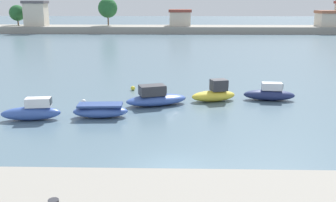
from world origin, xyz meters
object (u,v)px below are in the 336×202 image
Objects in this scene: mooring_buoy_2 at (133,88)px; moored_boat_2 at (156,98)px; moored_boat_0 at (32,112)px; moored_boat_3 at (215,94)px; mooring_buoy_0 at (84,101)px; moored_boat_4 at (269,94)px; moored_boat_1 at (100,111)px.

moored_boat_2 is at bearing -64.83° from mooring_buoy_2.
moored_boat_2 is (8.55, 4.22, -0.01)m from moored_boat_0.
moored_boat_3 is (4.90, 1.49, 0.04)m from moored_boat_2.
moored_boat_3 is at bearing 6.01° from mooring_buoy_0.
moored_boat_0 is 0.97× the size of moored_boat_4.
moored_boat_0 reaches higher than moored_boat_1.
moored_boat_3 is at bearing -2.39° from moored_boat_2.
moored_boat_3 is 8.31m from mooring_buoy_2.
moored_boat_3 reaches higher than moored_boat_4.
moored_boat_0 is 1.05× the size of moored_boat_3.
mooring_buoy_2 is at bearing 169.44° from moored_boat_4.
moored_boat_2 is 5.85m from mooring_buoy_2.
moored_boat_0 is at bearing -173.73° from moored_boat_1.
moored_boat_3 is 4.73m from moored_boat_4.
moored_boat_0 is 11.96× the size of mooring_buoy_0.
moored_boat_2 is 6.02m from mooring_buoy_0.
moored_boat_3 reaches higher than moored_boat_1.
mooring_buoy_2 reaches higher than mooring_buoy_0.
moored_boat_3 is (8.74, 4.91, 0.16)m from moored_boat_1.
mooring_buoy_0 is (2.56, 4.56, -0.44)m from moored_boat_0.
moored_boat_0 is 10.04× the size of mooring_buoy_2.
moored_boat_4 is 15.70m from mooring_buoy_0.
moored_boat_4 is (4.72, 0.39, -0.08)m from moored_boat_3.
moored_boat_1 reaches higher than mooring_buoy_0.
moored_boat_3 reaches higher than moored_boat_2.
moored_boat_4 is at bearing 18.09° from moored_boat_1.
mooring_buoy_0 is (-15.62, -1.54, -0.38)m from moored_boat_4.
mooring_buoy_2 is at bearing 49.57° from moored_boat_0.
moored_boat_3 is at bearing -170.12° from moored_boat_4.
mooring_buoy_0 is at bearing -125.48° from mooring_buoy_2.
moored_boat_1 is 9.59× the size of mooring_buoy_2.
moored_boat_3 is 10.97m from mooring_buoy_0.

